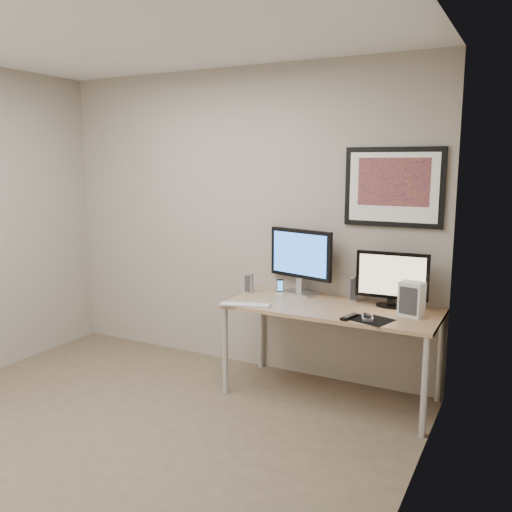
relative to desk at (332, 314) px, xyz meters
The scene contains 14 objects.
floor 1.81m from the desk, 126.53° to the right, with size 3.60×3.60×0.00m, color brown.
room 1.66m from the desk, 137.99° to the right, with size 3.60×3.60×3.60m.
desk is the anchor object (origin of this frame).
framed_art 1.07m from the desk, 43.46° to the left, with size 0.75×0.04×0.60m.
monitor_large 0.57m from the desk, 146.15° to the left, with size 0.58×0.25×0.54m.
monitor_tv 0.53m from the desk, 23.20° to the left, with size 0.54×0.14×0.42m.
speaker_left 0.78m from the desk, behind, with size 0.06×0.06×0.16m, color #B4B4B9.
speaker_right 0.30m from the desk, 67.66° to the left, with size 0.08×0.08×0.20m, color #B4B4B9.
phone_dock 0.56m from the desk, 161.53° to the left, with size 0.06×0.06×0.12m, color black.
keyboard 0.66m from the desk, 154.18° to the right, with size 0.39×0.10×0.01m, color #BDBCC1.
mousepad 0.43m from the desk, 30.67° to the right, with size 0.26×0.23×0.00m, color black.
mouse 0.42m from the desk, 34.26° to the right, with size 0.07×0.12×0.04m, color black.
remote 0.34m from the desk, 48.70° to the right, with size 0.05×0.18×0.02m, color black.
fan_unit 0.62m from the desk, ahead, with size 0.16×0.12×0.25m, color silver.
Camera 1 is at (2.32, -2.44, 1.81)m, focal length 38.00 mm.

